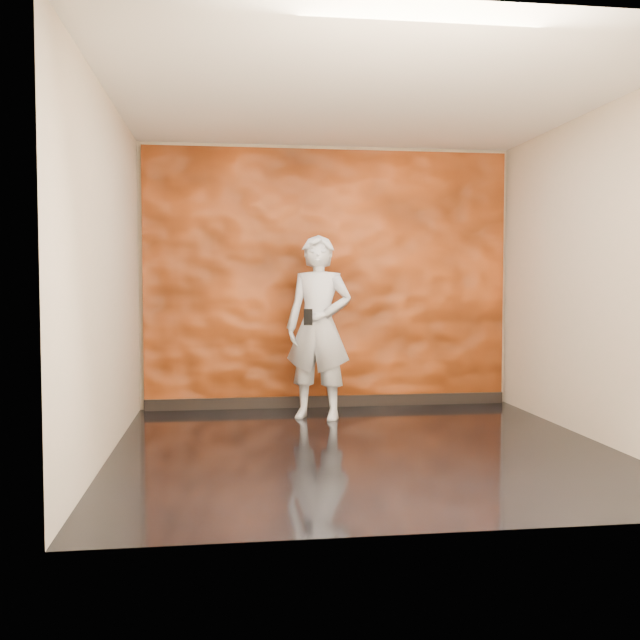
{
  "coord_description": "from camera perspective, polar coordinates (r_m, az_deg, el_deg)",
  "views": [
    {
      "loc": [
        -1.1,
        -5.62,
        1.34
      ],
      "look_at": [
        -0.25,
        0.75,
        1.0
      ],
      "focal_mm": 40.0,
      "sensor_mm": 36.0,
      "label": 1
    }
  ],
  "objects": [
    {
      "name": "room",
      "position": [
        5.73,
        3.51,
        3.61
      ],
      "size": [
        4.02,
        4.02,
        2.81
      ],
      "color": "black",
      "rests_on": "ground"
    },
    {
      "name": "feature_wall",
      "position": [
        7.66,
        0.68,
        3.31
      ],
      "size": [
        3.9,
        0.06,
        2.75
      ],
      "primitive_type": "cube",
      "color": "#C64F19",
      "rests_on": "ground"
    },
    {
      "name": "baseboard",
      "position": [
        7.73,
        0.72,
        -6.52
      ],
      "size": [
        3.9,
        0.04,
        0.12
      ],
      "primitive_type": "cube",
      "color": "black",
      "rests_on": "ground"
    },
    {
      "name": "man",
      "position": [
        6.99,
        -0.11,
        -0.58
      ],
      "size": [
        0.78,
        0.66,
        1.8
      ],
      "primitive_type": "imported",
      "rotation": [
        0.0,
        0.0,
        -0.42
      ],
      "color": "#979DA5",
      "rests_on": "ground"
    },
    {
      "name": "phone",
      "position": [
        6.73,
        -0.95,
        0.23
      ],
      "size": [
        0.08,
        0.04,
        0.16
      ],
      "primitive_type": "cube",
      "rotation": [
        0.0,
        0.0,
        -0.34
      ],
      "color": "black",
      "rests_on": "man"
    }
  ]
}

